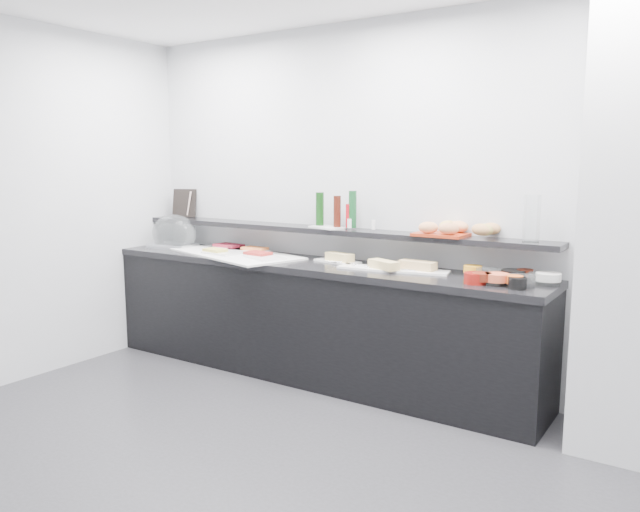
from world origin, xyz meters
The scene contains 57 objects.
ground centered at (0.00, 0.00, 0.00)m, with size 5.00×5.00×0.00m, color #2D2D30.
back_wall centered at (0.00, 2.00, 1.35)m, with size 5.00×0.02×2.70m, color #B2B5BA.
column centered at (1.50, 1.65, 1.35)m, with size 0.50×0.50×2.70m, color silver.
buffet_cabinet centered at (-0.70, 1.70, 0.42)m, with size 3.60×0.60×0.85m, color black.
counter_top centered at (-0.70, 1.70, 0.88)m, with size 3.62×0.62×0.05m, color black.
wall_shelf centered at (-0.70, 1.88, 1.13)m, with size 3.60×0.25×0.04m, color black.
cloche_base centered at (-2.18, 1.69, 0.92)m, with size 0.39×0.26×0.04m, color silver.
cloche_dome centered at (-2.18, 1.71, 1.03)m, with size 0.43×0.28×0.34m, color silver.
linen_runner centered at (-1.43, 1.67, 0.91)m, with size 1.20×0.57×0.01m, color silver.
platter_meat_a centered at (-1.58, 1.83, 0.92)m, with size 0.31×0.21×0.01m, color white.
food_meat_a centered at (-1.66, 1.85, 0.94)m, with size 0.25×0.16×0.02m, color maroon.
platter_salmon centered at (-1.41, 1.79, 0.92)m, with size 0.34×0.23×0.01m, color silver.
food_salmon centered at (-1.35, 1.82, 0.94)m, with size 0.20×0.13×0.02m, color orange.
platter_cheese centered at (-1.50, 1.58, 0.92)m, with size 0.29×0.19×0.01m, color silver.
food_cheese centered at (-1.56, 1.57, 0.94)m, with size 0.19×0.12×0.02m, color #D2C351.
platter_meat_b centered at (-1.04, 1.57, 0.92)m, with size 0.31×0.21×0.01m, color white.
food_meat_b centered at (-1.15, 1.62, 0.94)m, with size 0.21×0.13×0.02m, color maroon.
sandwich_plate_left centered at (-0.52, 1.80, 0.91)m, with size 0.36×0.15×0.01m, color white.
sandwich_food_left centered at (-0.50, 1.79, 0.94)m, with size 0.23×0.09×0.06m, color #D5B970.
tongs_left centered at (-0.47, 1.73, 0.92)m, with size 0.01×0.01×0.16m, color #ABADB2.
sandwich_plate_mid centered at (-0.20, 1.67, 0.91)m, with size 0.40×0.17×0.01m, color white.
sandwich_food_mid centered at (-0.05, 1.66, 0.94)m, with size 0.24×0.09×0.06m, color tan.
tongs_mid centered at (-0.24, 1.66, 0.92)m, with size 0.01×0.01×0.16m, color silver.
sandwich_plate_right centered at (0.19, 1.74, 0.91)m, with size 0.40×0.17×0.01m, color white.
sandwich_food_right centered at (0.15, 1.77, 0.94)m, with size 0.26×0.10×0.06m, color tan.
tongs_right centered at (0.09, 1.70, 0.92)m, with size 0.01×0.01×0.16m, color silver.
bowl_glass_fruit centered at (0.66, 1.77, 0.94)m, with size 0.16×0.16×0.07m, color white.
fill_glass_fruit centered at (0.54, 1.81, 0.95)m, with size 0.12×0.12×0.05m, color #F7A121.
bowl_black_jam centered at (0.81, 1.80, 0.94)m, with size 0.15×0.15×0.07m, color black.
fill_black_jam centered at (0.87, 1.86, 0.95)m, with size 0.10×0.10×0.05m, color #53180B.
bowl_glass_cream centered at (1.01, 1.78, 0.94)m, with size 0.19×0.19×0.07m, color white.
fill_glass_cream centered at (1.03, 1.81, 0.95)m, with size 0.15×0.15×0.05m, color white.
bowl_red_jam centered at (0.64, 1.57, 0.94)m, with size 0.14×0.14×0.07m, color maroon.
fill_red_jam centered at (0.68, 1.58, 0.95)m, with size 0.12×0.12×0.05m, color #5A1A0C.
bowl_glass_salmon centered at (0.90, 1.64, 0.94)m, with size 0.17×0.17×0.07m, color white.
fill_glass_salmon centered at (0.77, 1.61, 0.95)m, with size 0.15×0.15×0.05m, color #D75734.
bowl_black_fruit centered at (0.91, 1.55, 0.94)m, with size 0.11×0.11×0.07m, color black.
fill_black_fruit centered at (0.88, 1.59, 0.95)m, with size 0.10×0.10×0.05m, color #CB541B.
framed_print centered at (-2.26, 1.93, 1.28)m, with size 0.22×0.02×0.26m, color black.
print_art centered at (-2.28, 1.96, 1.28)m, with size 0.18×0.00×0.22m, color #C5988E.
condiment_tray centered at (-0.65, 1.86, 1.16)m, with size 0.28×0.17×0.01m, color silver.
bottle_green_a centered at (-0.75, 1.90, 1.29)m, with size 0.06×0.06×0.26m, color black.
bottle_brown centered at (-0.57, 1.87, 1.28)m, with size 0.06×0.06×0.24m, color #3A120A.
bottle_green_b centered at (-0.44, 1.89, 1.30)m, with size 0.06×0.06×0.28m, color #113E1D.
bottle_hot centered at (-0.47, 1.88, 1.25)m, with size 0.04×0.04×0.18m, color #A30B14.
shaker_salt centered at (-0.45, 1.86, 1.20)m, with size 0.04×0.04×0.07m, color silver.
shaker_pepper centered at (-0.25, 1.87, 1.20)m, with size 0.03×0.03×0.07m, color white.
bread_tray centered at (0.28, 1.86, 1.16)m, with size 0.35×0.25×0.02m, color #972910.
bread_roll_nw centered at (0.30, 1.95, 1.21)m, with size 0.13×0.08×0.08m, color tan.
bread_roll_n centered at (0.37, 1.96, 1.21)m, with size 0.16×0.10×0.08m, color #D28350.
bread_roll_ne centered at (0.60, 1.96, 1.21)m, with size 0.13×0.08×0.08m, color #C18249.
bread_roll_sw centered at (0.22, 1.79, 1.21)m, with size 0.14×0.09×0.08m, color #D38450.
bread_roll_s centered at (0.37, 1.79, 1.21)m, with size 0.14×0.09×0.08m, color #B97246.
bread_roll_se centered at (0.57, 1.86, 1.21)m, with size 0.15×0.09×0.08m, color #B27844.
bread_roll_midw centered at (0.30, 1.91, 1.21)m, with size 0.12×0.08×0.08m, color tan.
bread_roll_mide centered at (0.58, 1.86, 1.21)m, with size 0.13×0.08×0.08m, color #AD8C42.
carafe centered at (0.89, 1.87, 1.30)m, with size 0.10×0.10×0.30m, color silver.
Camera 1 is at (1.94, -2.18, 1.66)m, focal length 35.00 mm.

